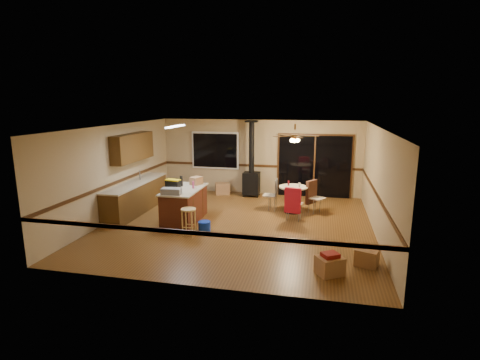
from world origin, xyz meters
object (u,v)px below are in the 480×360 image
(bar_stool, at_px, (189,222))
(dining_table, at_px, (293,195))
(chair_left, at_px, (273,191))
(toolbox_grey, at_px, (171,191))
(wood_stove, at_px, (251,175))
(blue_bucket, at_px, (204,226))
(toolbox_black, at_px, (173,184))
(box_corner_b, at_px, (367,257))
(kitchen_island, at_px, (184,205))
(box_corner_a, at_px, (330,266))
(chair_near, at_px, (293,200))
(box_under_window, at_px, (223,189))
(chair_right, at_px, (312,192))

(bar_stool, distance_m, dining_table, 3.42)
(chair_left, bearing_deg, toolbox_grey, -137.45)
(wood_stove, xyz_separation_m, blue_bucket, (-0.50, -3.78, -0.60))
(toolbox_grey, distance_m, chair_left, 3.22)
(toolbox_black, xyz_separation_m, box_corner_b, (4.91, -1.94, -0.83))
(toolbox_black, bearing_deg, blue_bucket, -33.25)
(bar_stool, distance_m, box_corner_b, 4.20)
(wood_stove, distance_m, box_corner_b, 6.01)
(chair_left, bearing_deg, box_corner_b, -56.04)
(toolbox_black, distance_m, dining_table, 3.50)
(bar_stool, relative_size, dining_table, 0.80)
(bar_stool, distance_m, chair_left, 3.12)
(kitchen_island, relative_size, box_corner_a, 3.61)
(dining_table, relative_size, box_corner_b, 1.96)
(bar_stool, bearing_deg, wood_stove, 78.89)
(chair_near, bearing_deg, box_under_window, 136.34)
(toolbox_black, bearing_deg, box_corner_b, -21.60)
(toolbox_grey, distance_m, chair_near, 3.26)
(chair_near, xyz_separation_m, box_corner_a, (0.95, -3.06, -0.42))
(chair_left, relative_size, box_under_window, 1.04)
(toolbox_black, relative_size, box_corner_a, 0.83)
(chair_right, bearing_deg, box_under_window, 154.32)
(toolbox_black, distance_m, box_corner_b, 5.34)
(bar_stool, xyz_separation_m, chair_left, (1.76, 2.57, 0.25))
(chair_left, bearing_deg, bar_stool, -124.44)
(box_corner_b, bearing_deg, dining_table, 117.34)
(bar_stool, height_order, dining_table, dining_table)
(wood_stove, bearing_deg, chair_near, -57.02)
(toolbox_black, xyz_separation_m, box_under_window, (0.56, 3.10, -0.81))
(wood_stove, xyz_separation_m, box_under_window, (-1.05, 0.05, -0.53))
(box_corner_a, bearing_deg, bar_stool, 156.36)
(chair_left, xyz_separation_m, box_under_window, (-2.01, 1.57, -0.39))
(dining_table, bearing_deg, kitchen_island, -153.27)
(kitchen_island, xyz_separation_m, bar_stool, (0.50, -1.03, -0.12))
(kitchen_island, relative_size, dining_table, 2.02)
(wood_stove, distance_m, toolbox_grey, 3.94)
(bar_stool, distance_m, chair_right, 3.92)
(wood_stove, xyz_separation_m, dining_table, (1.55, -1.61, -0.20))
(blue_bucket, xyz_separation_m, chair_near, (2.12, 1.28, 0.47))
(kitchen_island, bearing_deg, toolbox_black, 179.87)
(toolbox_black, distance_m, box_under_window, 3.25)
(toolbox_grey, height_order, box_corner_a, toolbox_grey)
(bar_stool, xyz_separation_m, dining_table, (2.35, 2.47, 0.19))
(toolbox_grey, height_order, chair_left, toolbox_grey)
(wood_stove, height_order, box_corner_b, wood_stove)
(blue_bucket, relative_size, box_under_window, 0.63)
(bar_stool, xyz_separation_m, chair_near, (2.42, 1.59, 0.26))
(toolbox_grey, height_order, box_corner_b, toolbox_grey)
(blue_bucket, relative_size, box_corner_a, 0.67)
(blue_bucket, distance_m, box_under_window, 3.87)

